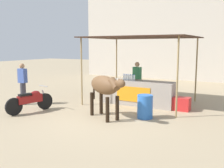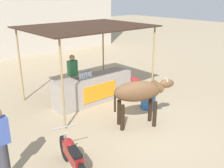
% 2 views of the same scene
% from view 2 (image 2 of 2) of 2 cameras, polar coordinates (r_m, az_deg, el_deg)
% --- Properties ---
extents(ground_plane, '(60.00, 60.00, 0.00)m').
position_cam_2_polar(ground_plane, '(8.14, 5.41, -8.24)').
color(ground_plane, tan).
extents(stall_counter, '(3.00, 0.82, 0.96)m').
position_cam_2_polar(stall_counter, '(9.46, -4.11, -1.02)').
color(stall_counter, '#9E9389').
rests_on(stall_counter, ground).
extents(stall_awning, '(4.20, 3.20, 2.68)m').
position_cam_2_polar(stall_awning, '(9.20, -5.59, 11.81)').
color(stall_awning, '#382319').
rests_on(stall_awning, ground).
extents(water_bottle_row, '(0.52, 0.07, 0.25)m').
position_cam_2_polar(water_bottle_row, '(9.04, -5.80, 1.94)').
color(water_bottle_row, silver).
rests_on(water_bottle_row, stall_counter).
extents(vendor_behind_counter, '(0.34, 0.22, 1.65)m').
position_cam_2_polar(vendor_behind_counter, '(9.74, -8.51, 1.71)').
color(vendor_behind_counter, '#383842').
rests_on(vendor_behind_counter, ground).
extents(cooler_box, '(0.60, 0.44, 0.48)m').
position_cam_2_polar(cooler_box, '(10.58, 4.03, -0.18)').
color(cooler_box, red).
rests_on(cooler_box, ground).
extents(water_barrel, '(0.50, 0.50, 0.76)m').
position_cam_2_polar(water_barrel, '(8.97, 7.90, -2.98)').
color(water_barrel, blue).
rests_on(water_barrel, ground).
extents(cow, '(1.78, 1.16, 1.44)m').
position_cam_2_polar(cow, '(7.56, 6.02, -1.89)').
color(cow, brown).
rests_on(cow, ground).
extents(motorcycle_parked, '(0.66, 1.76, 0.90)m').
position_cam_2_polar(motorcycle_parked, '(5.88, -8.60, -15.32)').
color(motorcycle_parked, black).
rests_on(motorcycle_parked, ground).
extents(passerby_on_street, '(0.34, 0.22, 1.65)m').
position_cam_2_polar(passerby_on_street, '(5.85, -22.92, -12.11)').
color(passerby_on_street, '#383842').
rests_on(passerby_on_street, ground).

